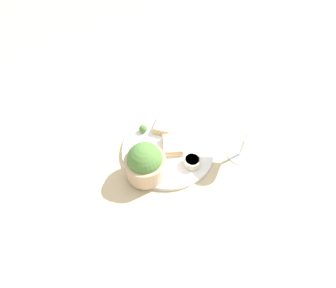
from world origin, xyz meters
The scene contains 8 objects.
ground_plane centered at (0.00, 0.00, 0.00)m, with size 4.00×4.00×0.00m, color #C6B289.
dinner_plate centered at (0.00, 0.00, 0.01)m, with size 0.28×0.28×0.01m.
salad_bowl centered at (-0.10, 0.03, 0.06)m, with size 0.11×0.11×0.11m.
sauce_ramekin centered at (-0.03, -0.09, 0.03)m, with size 0.05×0.05×0.03m.
cheese_toast_near centered at (0.08, 0.03, 0.03)m, with size 0.08×0.06×0.03m.
cheese_toast_far centered at (0.01, -0.01, 0.03)m, with size 0.09×0.08×0.03m.
wine_glass centered at (0.05, -0.21, 0.11)m, with size 0.09×0.09×0.15m.
garnish centered at (0.04, 0.10, 0.03)m, with size 0.03×0.03×0.03m.
Camera 1 is at (-0.47, -0.16, 0.65)m, focal length 28.00 mm.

